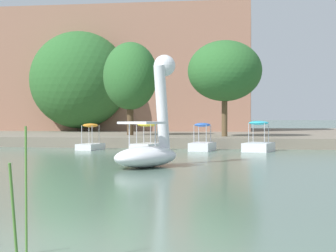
{
  "coord_description": "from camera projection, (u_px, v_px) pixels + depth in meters",
  "views": [
    {
      "loc": [
        2.73,
        -6.76,
        1.7
      ],
      "look_at": [
        -0.57,
        15.28,
        1.34
      ],
      "focal_mm": 60.33,
      "sensor_mm": 36.0,
      "label": 1
    }
  ],
  "objects": [
    {
      "name": "apartment_block",
      "position": [
        120.0,
        73.0,
        50.85
      ],
      "size": [
        23.37,
        12.09,
        10.17
      ],
      "primitive_type": "cube",
      "rotation": [
        0.0,
        0.0,
        0.0
      ],
      "color": "#996B56",
      "rests_on": "shore_bank_far"
    },
    {
      "name": "tree_broadleaf_behind_dock",
      "position": [
        225.0,
        71.0,
        32.81
      ],
      "size": [
        6.06,
        6.17,
        5.59
      ],
      "color": "brown",
      "rests_on": "shore_bank_far"
    },
    {
      "name": "shore_bank_far",
      "position": [
        217.0,
        135.0,
        43.75
      ],
      "size": [
        143.57,
        27.62,
        0.56
      ],
      "primitive_type": "cube",
      "color": "slate",
      "rests_on": "ground_plane"
    },
    {
      "name": "tree_willow_overhanging",
      "position": [
        79.0,
        80.0,
        44.54
      ],
      "size": [
        8.0,
        7.38,
        7.89
      ],
      "color": "#423323",
      "rests_on": "shore_bank_far"
    },
    {
      "name": "tree_broadleaf_left",
      "position": [
        130.0,
        76.0,
        35.23
      ],
      "size": [
        4.99,
        5.04,
        5.81
      ],
      "color": "#4C3823",
      "rests_on": "shore_bank_far"
    },
    {
      "name": "swan_boat",
      "position": [
        150.0,
        138.0,
        19.21
      ],
      "size": [
        2.59,
        3.32,
        3.9
      ],
      "color": "white",
      "rests_on": "ground_plane"
    },
    {
      "name": "ground_plane",
      "position": [
        34.0,
        251.0,
        7.11
      ],
      "size": [
        614.14,
        614.14,
        0.0
      ],
      "primitive_type": "plane",
      "color": "#567060"
    },
    {
      "name": "pedal_boat_yellow",
      "position": [
        147.0,
        142.0,
        28.53
      ],
      "size": [
        1.57,
        2.14,
        1.41
      ],
      "color": "white",
      "rests_on": "ground_plane"
    },
    {
      "name": "pedal_boat_cyan",
      "position": [
        259.0,
        143.0,
        27.79
      ],
      "size": [
        1.69,
        2.21,
        1.5
      ],
      "color": "white",
      "rests_on": "ground_plane"
    },
    {
      "name": "pedal_boat_orange",
      "position": [
        90.0,
        142.0,
        29.18
      ],
      "size": [
        1.19,
        1.85,
        1.36
      ],
      "color": "white",
      "rests_on": "ground_plane"
    },
    {
      "name": "pedal_boat_blue",
      "position": [
        202.0,
        142.0,
        28.42
      ],
      "size": [
        1.29,
        2.07,
        1.4
      ],
      "color": "white",
      "rests_on": "ground_plane"
    }
  ]
}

